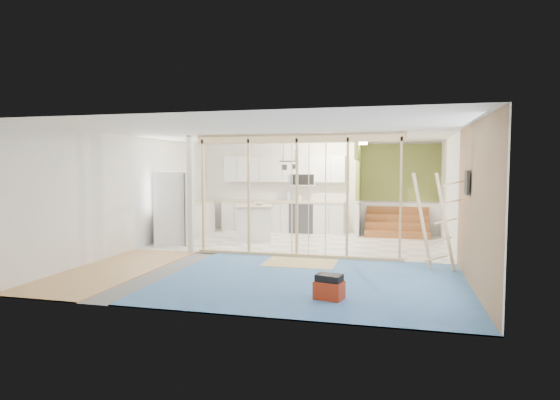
% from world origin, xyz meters
% --- Properties ---
extents(room, '(7.01, 8.01, 2.61)m').
position_xyz_m(room, '(0.00, 0.00, 1.30)').
color(room, slate).
rests_on(room, ground).
extents(floor_overlays, '(7.00, 8.00, 0.03)m').
position_xyz_m(floor_overlays, '(0.07, 0.06, 0.01)').
color(floor_overlays, white).
rests_on(floor_overlays, room).
extents(stud_frame, '(4.66, 0.14, 2.60)m').
position_xyz_m(stud_frame, '(-0.24, -0.00, 1.59)').
color(stud_frame, tan).
rests_on(stud_frame, room).
extents(base_cabinets, '(4.45, 2.24, 0.93)m').
position_xyz_m(base_cabinets, '(-1.61, 3.36, 0.47)').
color(base_cabinets, silver).
rests_on(base_cabinets, room).
extents(upper_cabinets, '(3.60, 0.41, 0.85)m').
position_xyz_m(upper_cabinets, '(-0.84, 3.82, 1.82)').
color(upper_cabinets, silver).
rests_on(upper_cabinets, room).
extents(green_partition, '(2.25, 1.51, 2.60)m').
position_xyz_m(green_partition, '(2.04, 3.66, 0.94)').
color(green_partition, olive).
rests_on(green_partition, room).
extents(pot_rack, '(0.52, 0.52, 0.72)m').
position_xyz_m(pot_rack, '(-0.31, 1.89, 2.00)').
color(pot_rack, black).
rests_on(pot_rack, room).
extents(sheathing_panel, '(0.02, 4.00, 2.60)m').
position_xyz_m(sheathing_panel, '(3.48, -2.00, 1.30)').
color(sheathing_panel, tan).
rests_on(sheathing_panel, room).
extents(electrical_panel, '(0.04, 0.30, 0.40)m').
position_xyz_m(electrical_panel, '(3.43, -1.40, 1.65)').
color(electrical_panel, '#38383D').
rests_on(electrical_panel, room).
extents(ceiling_light, '(0.32, 0.32, 0.08)m').
position_xyz_m(ceiling_light, '(1.40, 3.00, 2.54)').
color(ceiling_light, '#FFEABF').
rests_on(ceiling_light, room).
extents(fridge, '(1.02, 0.98, 1.79)m').
position_xyz_m(fridge, '(-3.04, 0.93, 0.90)').
color(fridge, white).
rests_on(fridge, room).
extents(island, '(1.19, 1.19, 0.92)m').
position_xyz_m(island, '(-1.26, 1.98, 0.46)').
color(island, white).
rests_on(island, room).
extents(bowl, '(0.26, 0.26, 0.06)m').
position_xyz_m(bowl, '(-1.12, 2.08, 0.95)').
color(bowl, silver).
rests_on(bowl, island).
extents(soap_bottle_a, '(0.14, 0.14, 0.31)m').
position_xyz_m(soap_bottle_a, '(-0.74, 3.71, 1.08)').
color(soap_bottle_a, '#A5ADB8').
rests_on(soap_bottle_a, base_cabinets).
extents(soap_bottle_b, '(0.12, 0.12, 0.20)m').
position_xyz_m(soap_bottle_b, '(-0.39, 3.67, 1.03)').
color(soap_bottle_b, silver).
rests_on(soap_bottle_b, base_cabinets).
extents(toolbox, '(0.45, 0.38, 0.37)m').
position_xyz_m(toolbox, '(1.40, -2.98, 0.18)').
color(toolbox, '#97250E').
rests_on(toolbox, room).
extents(ladder, '(0.95, 0.18, 1.79)m').
position_xyz_m(ladder, '(3.03, -0.70, 0.91)').
color(ladder, '#E5BE8C').
rests_on(ladder, room).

